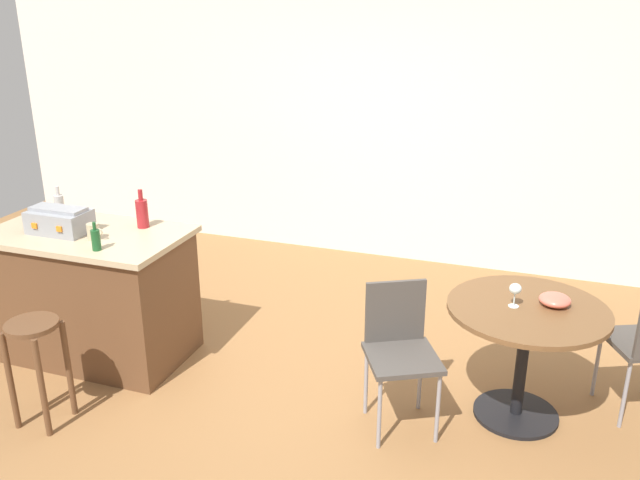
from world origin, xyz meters
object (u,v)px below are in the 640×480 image
at_px(bottle_0, 96,239).
at_px(dining_table, 525,334).
at_px(kitchen_island, 93,294).
at_px(wine_glass, 515,290).
at_px(cup_0, 93,232).
at_px(wooden_stool, 36,353).
at_px(cup_1, 38,212).
at_px(bottle_2, 142,213).
at_px(serving_bowl, 555,300).
at_px(bottle_1, 60,206).
at_px(folding_chair_near, 400,345).
at_px(toolbox, 60,220).

bearing_deg(bottle_0, dining_table, 9.81).
relative_size(kitchen_island, wine_glass, 9.37).
bearing_deg(cup_0, wooden_stool, -85.78).
bearing_deg(cup_1, wooden_stool, -53.08).
height_order(bottle_2, serving_bowl, bottle_2).
height_order(kitchen_island, serving_bowl, kitchen_island).
bearing_deg(bottle_0, wooden_stool, -99.19).
relative_size(cup_0, serving_bowl, 0.63).
relative_size(kitchen_island, cup_0, 11.93).
bearing_deg(wine_glass, cup_1, -179.07).
bearing_deg(wooden_stool, serving_bowl, 20.55).
distance_m(wooden_stool, serving_bowl, 3.03).
xyz_separation_m(bottle_1, cup_0, (0.50, -0.29, -0.04)).
relative_size(folding_chair_near, bottle_2, 3.22).
distance_m(folding_chair_near, cup_0, 2.10).
bearing_deg(bottle_1, cup_0, -30.07).
distance_m(bottle_1, serving_bowl, 3.38).
bearing_deg(bottle_0, bottle_2, 86.75).
bearing_deg(wooden_stool, dining_table, 20.17).
bearing_deg(folding_chair_near, wooden_stool, -160.69).
bearing_deg(cup_1, dining_table, 1.25).
bearing_deg(dining_table, wine_glass, -166.42).
relative_size(folding_chair_near, wine_glass, 6.05).
bearing_deg(bottle_2, wooden_stool, -96.42).
height_order(cup_1, serving_bowl, cup_1).
relative_size(bottle_2, wine_glass, 1.88).
bearing_deg(folding_chair_near, wine_glass, 23.80).
distance_m(wooden_stool, dining_table, 2.86).
distance_m(bottle_1, cup_1, 0.16).
xyz_separation_m(folding_chair_near, serving_bowl, (0.82, 0.36, 0.26)).
height_order(kitchen_island, wooden_stool, kitchen_island).
height_order(bottle_1, cup_1, bottle_1).
xyz_separation_m(bottle_1, cup_1, (-0.14, -0.06, -0.04)).
bearing_deg(wooden_stool, kitchen_island, 104.28).
xyz_separation_m(bottle_1, serving_bowl, (3.37, 0.08, -0.24)).
relative_size(bottle_0, serving_bowl, 1.03).
bearing_deg(bottle_1, wine_glass, -0.21).
xyz_separation_m(cup_0, wine_glass, (2.65, 0.28, -0.13)).
xyz_separation_m(toolbox, wine_glass, (2.95, 0.23, -0.16)).
relative_size(wooden_stool, bottle_2, 2.46).
height_order(toolbox, wine_glass, toolbox).
height_order(folding_chair_near, cup_0, cup_0).
bearing_deg(toolbox, wine_glass, 4.43).
bearing_deg(bottle_1, toolbox, -50.73).
distance_m(dining_table, bottle_2, 2.61).
distance_m(bottle_1, bottle_2, 0.66).
distance_m(toolbox, bottle_1, 0.31).
height_order(dining_table, bottle_2, bottle_2).
bearing_deg(bottle_2, cup_1, -173.05).
bearing_deg(bottle_0, kitchen_island, 138.37).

